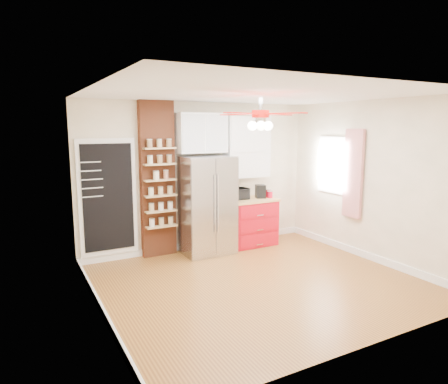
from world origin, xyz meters
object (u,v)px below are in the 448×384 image
toaster_oven (238,194)px  coffee_maker (260,191)px  pantry_jar_oats (156,176)px  ceiling_fan (261,114)px  fridge (206,205)px  canister_left (270,195)px  red_cabinet (251,222)px

toaster_oven → coffee_maker: bearing=-10.6°
toaster_oven → pantry_jar_oats: pantry_jar_oats is taller
ceiling_fan → pantry_jar_oats: bearing=117.9°
fridge → pantry_jar_oats: size_ratio=12.29×
coffee_maker → canister_left: 0.20m
red_cabinet → coffee_maker: 0.61m
red_cabinet → canister_left: bearing=-13.9°
toaster_oven → pantry_jar_oats: (-1.58, 0.04, 0.44)m
fridge → ceiling_fan: 2.25m
red_cabinet → canister_left: canister_left is taller
fridge → pantry_jar_oats: fridge is taller
coffee_maker → canister_left: (0.17, -0.08, -0.07)m
fridge → toaster_oven: fridge is taller
ceiling_fan → toaster_oven: 2.32m
fridge → ceiling_fan: ceiling_fan is taller
fridge → red_cabinet: fridge is taller
ceiling_fan → coffee_maker: size_ratio=5.43×
ceiling_fan → toaster_oven: bearing=69.4°
coffee_maker → canister_left: coffee_maker is taller
red_cabinet → ceiling_fan: ceiling_fan is taller
fridge → canister_left: (1.34, -0.04, 0.09)m
ceiling_fan → toaster_oven: size_ratio=3.60×
fridge → canister_left: size_ratio=13.96×
red_cabinet → coffee_maker: size_ratio=3.64×
fridge → toaster_oven: size_ratio=4.49×
red_cabinet → fridge: bearing=-177.0°
fridge → pantry_jar_oats: 1.05m
ceiling_fan → coffee_maker: (1.12, 1.67, -1.39)m
pantry_jar_oats → canister_left: bearing=-4.3°
ceiling_fan → pantry_jar_oats: (-0.93, 1.76, -0.98)m
toaster_oven → coffee_maker: 0.48m
toaster_oven → fridge: bearing=-177.1°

